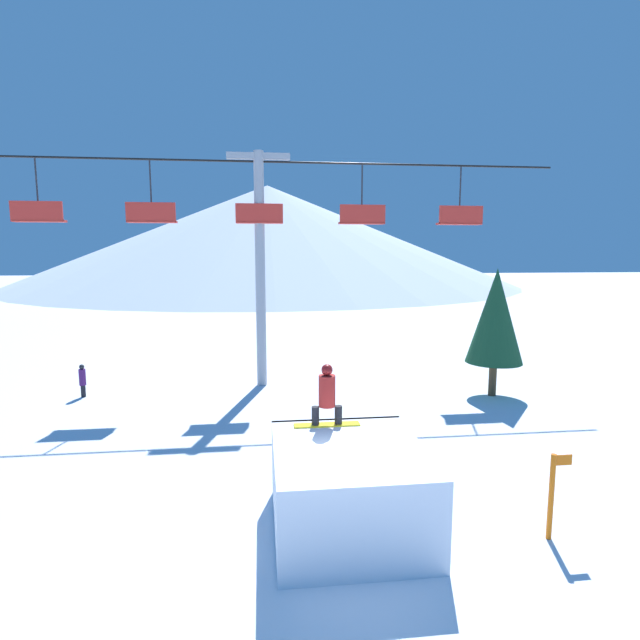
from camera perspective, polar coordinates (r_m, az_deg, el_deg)
The scene contains 8 objects.
ground_plane at distance 9.73m, azimuth 2.31°, elevation -25.49°, with size 220.00×220.00×0.00m, color white.
mountain_ridge at distance 83.00m, azimuth -5.98°, elevation 9.61°, with size 78.21×78.21×15.86m.
snow_ramp at distance 10.13m, azimuth 3.28°, elevation -18.61°, with size 2.85×3.27×1.66m.
snowboarder at distance 10.67m, azimuth 0.80°, elevation -8.60°, with size 1.41×0.36×1.34m.
chairlift at distance 19.68m, azimuth -6.90°, elevation 9.10°, with size 23.62×0.44×9.13m.
pine_tree_near at distance 19.36m, azimuth 19.43°, elevation 0.40°, with size 2.05×2.05×4.74m.
trail_marker at distance 10.69m, azimuth 24.99°, elevation -17.57°, with size 0.41×0.10×1.66m.
distant_skier at distance 20.46m, azimuth -25.51°, elevation -6.14°, with size 0.24×0.24×1.23m.
Camera 1 is at (-1.31, -8.02, 5.35)m, focal length 28.00 mm.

